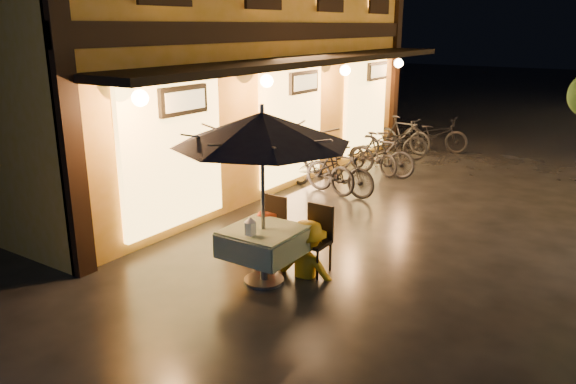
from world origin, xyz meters
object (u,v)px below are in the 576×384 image
Objects in this scene: table_lantern at (250,225)px; person_yellow at (307,222)px; patio_umbrella at (262,129)px; bicycle_0 at (321,168)px; person_orange at (263,212)px; cafe_table at (263,242)px.

person_yellow is (0.37, 0.83, -0.13)m from table_lantern.
table_lantern is at bearing -90.00° from patio_umbrella.
patio_umbrella is at bearing 90.00° from table_lantern.
table_lantern is (-0.00, -0.28, -1.23)m from patio_umbrella.
person_orange is at bearing -149.20° from bicycle_0.
person_yellow is at bearing 167.70° from person_orange.
person_yellow is (0.37, 0.54, -1.36)m from patio_umbrella.
cafe_table is 0.52× the size of bicycle_0.
table_lantern is at bearing -90.00° from cafe_table.
cafe_table is 0.62× the size of person_orange.
person_yellow is at bearing 55.95° from cafe_table.
person_orange is at bearing -5.52° from person_yellow.
table_lantern is 0.89m from person_orange.
table_lantern is 0.16× the size of person_orange.
bicycle_0 reaches higher than cafe_table.
person_yellow is at bearing -139.64° from bicycle_0.
bicycle_0 is at bearing -69.55° from person_yellow.
patio_umbrella is at bearing 26.57° from cafe_table.
person_orange reaches higher than bicycle_0.
cafe_table is 3.96× the size of table_lantern.
table_lantern is (0.00, -0.28, 0.33)m from cafe_table.
patio_umbrella is 1.29× the size of bicycle_0.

